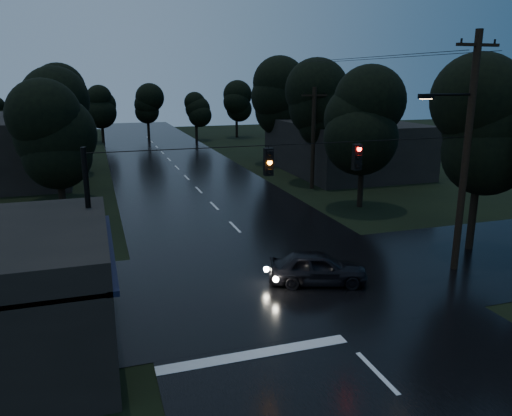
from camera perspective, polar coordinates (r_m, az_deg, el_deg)
main_road at (r=37.46m, az=-6.56°, el=2.02°), size 12.00×120.00×0.02m
cross_street at (r=20.89m, az=3.56°, el=-8.32°), size 60.00×9.00×0.02m
building_far_right at (r=45.51m, az=9.95°, el=6.96°), size 10.00×14.00×4.40m
building_far_left at (r=46.71m, az=-26.45°, el=6.22°), size 10.00×16.00×5.00m
utility_pole_main at (r=22.46m, az=22.76°, el=6.14°), size 3.50×0.30×10.00m
utility_pole_far at (r=37.46m, az=6.56°, el=8.04°), size 2.00×0.30×7.50m
anchor_pole_left at (r=17.63m, az=-18.35°, el=-3.09°), size 0.18×0.18×6.00m
span_signals at (r=18.75m, az=6.53°, el=5.66°), size 15.00×0.37×1.12m
tree_corner_near at (r=25.58m, az=24.49°, el=8.54°), size 4.48×4.48×9.44m
tree_left_a at (r=28.07m, az=-21.88°, el=7.69°), size 3.92×3.92×8.26m
tree_left_b at (r=36.03m, az=-22.17°, el=9.59°), size 4.20×4.20×8.85m
tree_left_c at (r=46.01m, az=-22.20°, el=10.94°), size 4.48×4.48×9.44m
tree_right_a at (r=32.30m, az=12.26°, el=9.86°), size 4.20×4.20×8.85m
tree_right_b at (r=39.63m, az=7.18°, el=11.46°), size 4.48×4.48×9.44m
tree_right_c at (r=49.06m, az=2.80°, el=12.59°), size 4.76×4.76×10.03m
car at (r=20.53m, az=7.08°, el=-6.78°), size 4.28×2.76×1.36m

